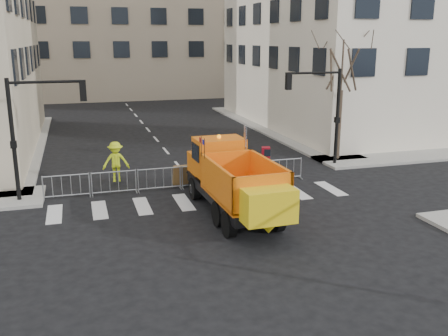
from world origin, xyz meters
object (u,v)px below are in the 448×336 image
object	(u,v)px
cop_a	(217,170)
worker	(116,162)
cop_c	(222,171)
plow_truck	(234,179)
newspaper_box	(266,157)
cop_b	(195,173)

from	to	relation	value
cop_a	worker	bearing A→B (deg)	-69.10
cop_c	plow_truck	bearing A→B (deg)	29.56
worker	newspaper_box	distance (m)	8.12
worker	cop_c	bearing A→B (deg)	-21.46
plow_truck	cop_b	bearing A→B (deg)	9.12
plow_truck	worker	xyz separation A→B (m)	(-4.17, 5.90, -0.38)
plow_truck	cop_c	world-z (taller)	plow_truck
cop_a	cop_b	xyz separation A→B (m)	(-1.07, 0.00, -0.08)
cop_a	plow_truck	bearing A→B (deg)	41.49
plow_truck	cop_c	distance (m)	3.82
cop_b	newspaper_box	bearing A→B (deg)	-157.40
cop_a	newspaper_box	xyz separation A→B (m)	(3.57, 2.80, -0.24)
cop_c	worker	distance (m)	5.24
plow_truck	cop_b	world-z (taller)	plow_truck
cop_c	worker	world-z (taller)	worker
plow_truck	cop_a	distance (m)	3.77
plow_truck	cop_a	size ratio (longest dim) A/B	4.73
plow_truck	worker	distance (m)	7.24
newspaper_box	cop_a	bearing A→B (deg)	-124.32
cop_a	worker	size ratio (longest dim) A/B	0.95
plow_truck	cop_a	world-z (taller)	plow_truck
cop_c	worker	bearing A→B (deg)	-76.36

